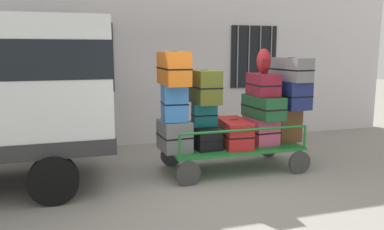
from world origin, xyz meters
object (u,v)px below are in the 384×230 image
Objects in this scene: suitcase_center_bottom at (234,133)px; suitcase_midright_middle at (263,107)px; suitcase_midleft_bottom at (205,137)px; suitcase_midleft_middle at (204,115)px; suitcase_midleft_top at (204,87)px; suitcase_left_bottom at (174,135)px; suitcase_left_top at (173,68)px; suitcase_right_bottom at (287,124)px; luggage_cart at (233,149)px; suitcase_right_top at (290,69)px; backpack at (264,61)px; suitcase_midright_top at (263,84)px; suitcase_right_middle at (289,95)px; suitcase_left_middle at (174,103)px; suitcase_midright_bottom at (261,130)px.

suitcase_midright_middle reaches higher than suitcase_center_bottom.
suitcase_midleft_middle reaches higher than suitcase_midleft_bottom.
suitcase_midleft_top is at bearing 177.83° from suitcase_center_bottom.
suitcase_left_top is at bearing 90.00° from suitcase_left_bottom.
suitcase_midleft_top is (0.56, 0.04, 0.82)m from suitcase_left_bottom.
suitcase_midright_middle is (0.56, -0.04, 0.46)m from suitcase_center_bottom.
suitcase_left_bottom is at bearing -176.34° from suitcase_midleft_middle.
suitcase_midleft_bottom is 0.69× the size of suitcase_midright_middle.
suitcase_midleft_bottom is 1.02× the size of suitcase_right_bottom.
suitcase_right_top reaches higher than luggage_cart.
suitcase_midleft_bottom is at bearing -4.06° from suitcase_left_top.
suitcase_center_bottom reaches higher than suitcase_midleft_bottom.
suitcase_center_bottom is at bearing -2.02° from suitcase_midleft_middle.
backpack reaches higher than suitcase_right_bottom.
luggage_cart is 3.86× the size of suitcase_right_bottom.
suitcase_midleft_top is 1.83m from suitcase_right_bottom.
suitcase_left_bottom is 0.89× the size of suitcase_midright_top.
suitcase_right_bottom is 1.32m from backpack.
suitcase_right_middle reaches higher than suitcase_left_bottom.
suitcase_midleft_top is 1.11m from suitcase_midright_top.
backpack reaches higher than suitcase_right_middle.
suitcase_left_top is at bearing 178.04° from suitcase_midright_middle.
luggage_cart is 0.95m from suitcase_midright_middle.
suitcase_midright_top is at bearing 0.11° from suitcase_left_bottom.
suitcase_right_bottom is at bearing 0.18° from suitcase_midleft_middle.
suitcase_midleft_middle is at bearing 4.37° from suitcase_left_middle.
suitcase_midleft_middle is (0.56, 0.00, -0.82)m from suitcase_left_top.
suitcase_left_middle is 1.69m from suitcase_midright_top.
suitcase_midright_top is (0.56, -0.01, 0.86)m from suitcase_center_bottom.
suitcase_right_middle is at bearing 1.52° from suitcase_midright_top.
suitcase_midright_middle is at bearing -90.00° from suitcase_midright_top.
suitcase_left_top is at bearing 179.25° from suitcase_center_bottom.
backpack is (1.12, 0.03, 1.33)m from suitcase_midleft_bottom.
suitcase_midleft_top is at bearing 179.21° from backpack.
suitcase_left_bottom is 0.96× the size of suitcase_midright_bottom.
suitcase_midleft_top is 1.68m from suitcase_right_middle.
suitcase_midleft_bottom is at bearing -177.44° from suitcase_center_bottom.
backpack reaches higher than suitcase_center_bottom.
suitcase_midright_bottom is at bearing 0.11° from suitcase_midleft_top.
suitcase_right_middle is (2.22, -0.01, -0.52)m from suitcase_left_top.
suitcase_center_bottom is 1.40m from backpack.
suitcase_right_middle is at bearing 4.58° from suitcase_midright_middle.
suitcase_right_top reaches higher than suitcase_midright_middle.
luggage_cart is 2.88× the size of suitcase_right_middle.
suitcase_midright_top is at bearing -0.48° from luggage_cart.
suitcase_left_middle is 0.60× the size of suitcase_center_bottom.
suitcase_midright_middle is 0.67m from suitcase_right_bottom.
suitcase_midright_middle is 0.87m from suitcase_right_top.
suitcase_left_top reaches higher than suitcase_right_top.
backpack reaches higher than suitcase_right_top.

